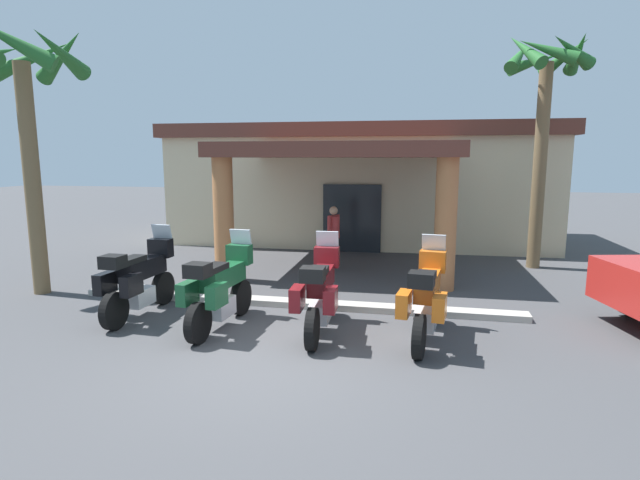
{
  "coord_description": "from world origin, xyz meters",
  "views": [
    {
      "loc": [
        2.18,
        -6.63,
        2.89
      ],
      "look_at": [
        0.07,
        3.47,
        1.2
      ],
      "focal_mm": 28.05,
      "sensor_mm": 36.0,
      "label": 1
    }
  ],
  "objects_px": {
    "motorcycle_black": "(139,279)",
    "motorcycle_green": "(220,289)",
    "motorcycle_maroon": "(320,293)",
    "palm_tree_near_portico": "(545,92)",
    "motel_building": "(361,182)",
    "palm_tree_roadside": "(25,89)",
    "pedestrian": "(334,233)",
    "motorcycle_orange": "(426,299)"
  },
  "relations": [
    {
      "from": "motorcycle_maroon",
      "to": "motorcycle_orange",
      "type": "height_order",
      "value": "same"
    },
    {
      "from": "motorcycle_black",
      "to": "motorcycle_green",
      "type": "relative_size",
      "value": 1.0
    },
    {
      "from": "motorcycle_orange",
      "to": "motel_building",
      "type": "bearing_deg",
      "value": 20.02
    },
    {
      "from": "motel_building",
      "to": "palm_tree_near_portico",
      "type": "height_order",
      "value": "palm_tree_near_portico"
    },
    {
      "from": "palm_tree_roadside",
      "to": "palm_tree_near_portico",
      "type": "distance_m",
      "value": 12.03
    },
    {
      "from": "motel_building",
      "to": "motorcycle_orange",
      "type": "xyz_separation_m",
      "value": [
        2.32,
        -9.93,
        -1.35
      ]
    },
    {
      "from": "motorcycle_maroon",
      "to": "palm_tree_near_portico",
      "type": "distance_m",
      "value": 8.59
    },
    {
      "from": "pedestrian",
      "to": "palm_tree_roadside",
      "type": "xyz_separation_m",
      "value": [
        -5.75,
        -3.73,
        3.33
      ]
    },
    {
      "from": "motorcycle_green",
      "to": "palm_tree_near_portico",
      "type": "bearing_deg",
      "value": -40.35
    },
    {
      "from": "motel_building",
      "to": "palm_tree_roadside",
      "type": "bearing_deg",
      "value": -125.31
    },
    {
      "from": "motorcycle_orange",
      "to": "motorcycle_green",
      "type": "bearing_deg",
      "value": 98.37
    },
    {
      "from": "motorcycle_green",
      "to": "motorcycle_black",
      "type": "bearing_deg",
      "value": 84.51
    },
    {
      "from": "pedestrian",
      "to": "motorcycle_green",
      "type": "bearing_deg",
      "value": -79.97
    },
    {
      "from": "motorcycle_green",
      "to": "pedestrian",
      "type": "distance_m",
      "value": 5.21
    },
    {
      "from": "palm_tree_near_portico",
      "to": "palm_tree_roadside",
      "type": "bearing_deg",
      "value": -155.97
    },
    {
      "from": "pedestrian",
      "to": "palm_tree_roadside",
      "type": "relative_size",
      "value": 0.29
    },
    {
      "from": "pedestrian",
      "to": "motorcycle_maroon",
      "type": "bearing_deg",
      "value": -60.68
    },
    {
      "from": "motel_building",
      "to": "motorcycle_black",
      "type": "bearing_deg",
      "value": -107.66
    },
    {
      "from": "motorcycle_maroon",
      "to": "palm_tree_roadside",
      "type": "relative_size",
      "value": 0.39
    },
    {
      "from": "motel_building",
      "to": "pedestrian",
      "type": "distance_m",
      "value": 5.04
    },
    {
      "from": "motel_building",
      "to": "motorcycle_green",
      "type": "relative_size",
      "value": 5.9
    },
    {
      "from": "motorcycle_black",
      "to": "palm_tree_roadside",
      "type": "height_order",
      "value": "palm_tree_roadside"
    },
    {
      "from": "motorcycle_maroon",
      "to": "palm_tree_near_portico",
      "type": "height_order",
      "value": "palm_tree_near_portico"
    },
    {
      "from": "pedestrian",
      "to": "palm_tree_near_portico",
      "type": "xyz_separation_m",
      "value": [
        5.24,
        1.17,
        3.61
      ]
    },
    {
      "from": "motel_building",
      "to": "motorcycle_green",
      "type": "height_order",
      "value": "motel_building"
    },
    {
      "from": "pedestrian",
      "to": "palm_tree_near_portico",
      "type": "distance_m",
      "value": 6.47
    },
    {
      "from": "motorcycle_black",
      "to": "pedestrian",
      "type": "distance_m",
      "value": 5.53
    },
    {
      "from": "motorcycle_black",
      "to": "palm_tree_near_portico",
      "type": "distance_m",
      "value": 10.69
    },
    {
      "from": "motorcycle_maroon",
      "to": "motorcycle_orange",
      "type": "xyz_separation_m",
      "value": [
        1.72,
        -0.01,
        0.0
      ]
    },
    {
      "from": "motorcycle_maroon",
      "to": "palm_tree_roadside",
      "type": "xyz_separation_m",
      "value": [
        -6.43,
        1.27,
        3.58
      ]
    },
    {
      "from": "motel_building",
      "to": "motorcycle_orange",
      "type": "distance_m",
      "value": 10.28
    },
    {
      "from": "motorcycle_maroon",
      "to": "motorcycle_orange",
      "type": "relative_size",
      "value": 1.0
    },
    {
      "from": "motorcycle_black",
      "to": "pedestrian",
      "type": "height_order",
      "value": "pedestrian"
    },
    {
      "from": "motorcycle_black",
      "to": "motorcycle_orange",
      "type": "xyz_separation_m",
      "value": [
        5.16,
        -0.22,
        0.0
      ]
    },
    {
      "from": "motel_building",
      "to": "palm_tree_near_portico",
      "type": "relative_size",
      "value": 2.15
    },
    {
      "from": "motel_building",
      "to": "palm_tree_roadside",
      "type": "xyz_separation_m",
      "value": [
        -5.83,
        -8.65,
        2.23
      ]
    },
    {
      "from": "palm_tree_near_portico",
      "to": "motorcycle_black",
      "type": "bearing_deg",
      "value": -143.33
    },
    {
      "from": "motorcycle_orange",
      "to": "palm_tree_near_portico",
      "type": "relative_size",
      "value": 0.36
    },
    {
      "from": "motel_building",
      "to": "motorcycle_maroon",
      "type": "relative_size",
      "value": 5.9
    },
    {
      "from": "motel_building",
      "to": "motorcycle_maroon",
      "type": "distance_m",
      "value": 10.03
    },
    {
      "from": "pedestrian",
      "to": "palm_tree_roadside",
      "type": "height_order",
      "value": "palm_tree_roadside"
    },
    {
      "from": "motorcycle_black",
      "to": "motorcycle_green",
      "type": "distance_m",
      "value": 1.75
    }
  ]
}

